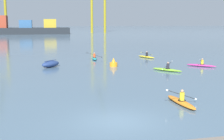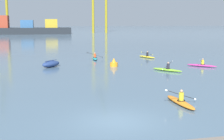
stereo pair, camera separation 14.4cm
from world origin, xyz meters
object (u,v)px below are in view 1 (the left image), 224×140
(capsized_dinghy, at_px, (51,64))
(kayak_orange, at_px, (181,101))
(kayak_magenta, at_px, (201,65))
(container_barge, at_px, (25,29))
(kayak_teal, at_px, (94,58))
(kayak_lime, at_px, (167,69))
(channel_buoy, at_px, (114,63))
(kayak_yellow, at_px, (146,57))

(capsized_dinghy, distance_m, kayak_orange, 19.21)
(capsized_dinghy, distance_m, kayak_magenta, 17.26)
(capsized_dinghy, xyz_separation_m, kayak_orange, (7.50, -17.68, -0.18))
(capsized_dinghy, height_order, kayak_magenta, kayak_magenta)
(container_barge, distance_m, kayak_orange, 118.79)
(kayak_orange, relative_size, kayak_magenta, 1.21)
(kayak_teal, relative_size, kayak_lime, 1.13)
(capsized_dinghy, relative_size, channel_buoy, 2.67)
(channel_buoy, bearing_deg, kayak_magenta, -13.43)
(capsized_dinghy, distance_m, channel_buoy, 7.17)
(channel_buoy, distance_m, kayak_yellow, 9.75)
(container_barge, height_order, kayak_magenta, container_barge)
(kayak_orange, bearing_deg, channel_buoy, 91.45)
(kayak_magenta, bearing_deg, kayak_lime, -157.87)
(kayak_teal, distance_m, kayak_lime, 12.86)
(channel_buoy, distance_m, kayak_magenta, 10.10)
(channel_buoy, relative_size, kayak_orange, 0.29)
(container_barge, height_order, channel_buoy, container_barge)
(kayak_yellow, bearing_deg, channel_buoy, -132.16)
(container_barge, xyz_separation_m, kayak_orange, (15.79, -117.72, -2.24))
(kayak_orange, distance_m, kayak_lime, 12.87)
(container_barge, height_order, kayak_yellow, container_barge)
(kayak_orange, height_order, kayak_yellow, kayak_orange)
(kayak_yellow, xyz_separation_m, kayak_lime, (-1.83, -11.65, 0.00))
(kayak_lime, bearing_deg, capsized_dinghy, 154.80)
(kayak_yellow, bearing_deg, kayak_lime, -98.94)
(kayak_yellow, bearing_deg, kayak_teal, -178.88)
(kayak_orange, bearing_deg, kayak_teal, 93.54)
(capsized_dinghy, bearing_deg, kayak_magenta, -11.59)
(container_barge, distance_m, kayak_magenta, 106.55)
(capsized_dinghy, xyz_separation_m, kayak_teal, (6.04, 5.96, -0.18))
(container_barge, bearing_deg, kayak_yellow, -76.87)
(channel_buoy, height_order, kayak_magenta, channel_buoy)
(capsized_dinghy, height_order, kayak_yellow, kayak_yellow)
(channel_buoy, xyz_separation_m, kayak_teal, (-1.04, 7.08, -0.19))
(kayak_teal, height_order, kayak_lime, kayak_lime)
(container_barge, height_order, kayak_teal, container_barge)
(channel_buoy, xyz_separation_m, kayak_lime, (4.71, -4.43, -0.19))
(channel_buoy, relative_size, kayak_lime, 0.33)
(kayak_orange, distance_m, kayak_magenta, 17.04)
(capsized_dinghy, bearing_deg, channel_buoy, -8.99)
(capsized_dinghy, bearing_deg, container_barge, 94.74)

